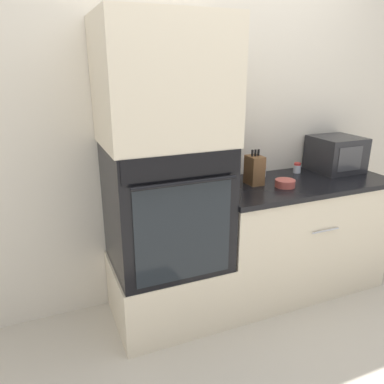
% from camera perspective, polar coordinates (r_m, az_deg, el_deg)
% --- Properties ---
extents(ground_plane, '(12.00, 12.00, 0.00)m').
position_cam_1_polar(ground_plane, '(2.66, 6.66, -19.88)').
color(ground_plane, beige).
extents(wall_back, '(8.00, 0.05, 2.50)m').
position_cam_1_polar(wall_back, '(2.67, 1.02, 10.06)').
color(wall_back, beige).
rests_on(wall_back, ground_plane).
extents(oven_cabinet_base, '(0.73, 0.60, 0.43)m').
position_cam_1_polar(oven_cabinet_base, '(2.63, -3.62, -14.50)').
color(oven_cabinet_base, beige).
rests_on(oven_cabinet_base, ground_plane).
extents(wall_oven, '(0.70, 0.64, 0.79)m').
position_cam_1_polar(wall_oven, '(2.35, -3.90, -2.09)').
color(wall_oven, black).
rests_on(wall_oven, oven_cabinet_base).
extents(oven_cabinet_upper, '(0.73, 0.60, 0.71)m').
position_cam_1_polar(oven_cabinet_upper, '(2.20, -4.37, 16.39)').
color(oven_cabinet_upper, beige).
rests_on(oven_cabinet_upper, wall_oven).
extents(counter_unit, '(1.34, 0.63, 0.86)m').
position_cam_1_polar(counter_unit, '(2.97, 15.35, -6.25)').
color(counter_unit, beige).
rests_on(counter_unit, ground_plane).
extents(microwave, '(0.36, 0.34, 0.27)m').
position_cam_1_polar(microwave, '(3.14, 21.07, 5.44)').
color(microwave, '#232326').
rests_on(microwave, counter_unit).
extents(knife_block, '(0.10, 0.13, 0.25)m').
position_cam_1_polar(knife_block, '(2.64, 9.49, 3.34)').
color(knife_block, brown).
rests_on(knife_block, counter_unit).
extents(bowl, '(0.14, 0.14, 0.05)m').
position_cam_1_polar(bowl, '(2.64, 13.99, 1.30)').
color(bowl, '#B24C42').
rests_on(bowl, counter_unit).
extents(condiment_jar_near, '(0.04, 0.04, 0.09)m').
position_cam_1_polar(condiment_jar_near, '(2.84, 10.80, 3.13)').
color(condiment_jar_near, silver).
rests_on(condiment_jar_near, counter_unit).
extents(condiment_jar_mid, '(0.06, 0.06, 0.08)m').
position_cam_1_polar(condiment_jar_mid, '(3.01, 15.73, 3.55)').
color(condiment_jar_mid, silver).
rests_on(condiment_jar_mid, counter_unit).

